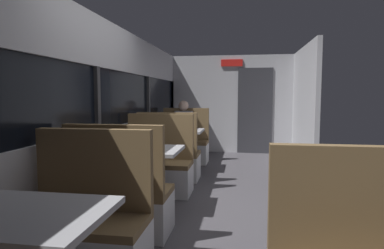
{
  "coord_description": "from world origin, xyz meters",
  "views": [
    {
      "loc": [
        0.27,
        -3.63,
        1.36
      ],
      "look_at": [
        -0.4,
        0.66,
        0.97
      ],
      "focal_mm": 30.55,
      "sensor_mm": 36.0,
      "label": 1
    }
  ],
  "objects_px": {
    "bench_near_window_facing_entry": "(86,232)",
    "bench_mid_window_facing_end": "(121,201)",
    "bench_far_window_facing_entry": "(185,146)",
    "seated_passenger": "(184,136)",
    "bench_mid_window_facing_entry": "(158,169)",
    "dining_table_far_window": "(178,135)",
    "bench_far_window_facing_end": "(169,159)",
    "dining_table_near_window": "(23,230)",
    "dining_table_mid_window": "(142,157)"
  },
  "relations": [
    {
      "from": "dining_table_near_window",
      "to": "dining_table_mid_window",
      "type": "bearing_deg",
      "value": 90.0
    },
    {
      "from": "bench_far_window_facing_end",
      "to": "bench_mid_window_facing_end",
      "type": "bearing_deg",
      "value": -90.0
    },
    {
      "from": "bench_mid_window_facing_end",
      "to": "bench_near_window_facing_entry",
      "type": "bearing_deg",
      "value": -90.0
    },
    {
      "from": "bench_far_window_facing_end",
      "to": "bench_near_window_facing_entry",
      "type": "bearing_deg",
      "value": -90.0
    },
    {
      "from": "bench_near_window_facing_entry",
      "to": "bench_mid_window_facing_end",
      "type": "bearing_deg",
      "value": 90.0
    },
    {
      "from": "bench_mid_window_facing_entry",
      "to": "dining_table_far_window",
      "type": "xyz_separation_m",
      "value": [
        0.0,
        1.43,
        0.31
      ]
    },
    {
      "from": "seated_passenger",
      "to": "bench_near_window_facing_entry",
      "type": "bearing_deg",
      "value": -90.0
    },
    {
      "from": "bench_mid_window_facing_end",
      "to": "bench_mid_window_facing_entry",
      "type": "distance_m",
      "value": 1.4
    },
    {
      "from": "bench_mid_window_facing_end",
      "to": "bench_far_window_facing_entry",
      "type": "height_order",
      "value": "same"
    },
    {
      "from": "bench_mid_window_facing_end",
      "to": "bench_far_window_facing_end",
      "type": "xyz_separation_m",
      "value": [
        0.0,
        2.13,
        0.0
      ]
    },
    {
      "from": "bench_mid_window_facing_end",
      "to": "bench_far_window_facing_end",
      "type": "bearing_deg",
      "value": 90.0
    },
    {
      "from": "bench_mid_window_facing_end",
      "to": "dining_table_mid_window",
      "type": "bearing_deg",
      "value": 90.0
    },
    {
      "from": "dining_table_mid_window",
      "to": "bench_mid_window_facing_end",
      "type": "distance_m",
      "value": 0.77
    },
    {
      "from": "dining_table_near_window",
      "to": "bench_far_window_facing_entry",
      "type": "distance_m",
      "value": 4.96
    },
    {
      "from": "bench_mid_window_facing_entry",
      "to": "dining_table_far_window",
      "type": "distance_m",
      "value": 1.46
    },
    {
      "from": "bench_mid_window_facing_entry",
      "to": "dining_table_far_window",
      "type": "height_order",
      "value": "bench_mid_window_facing_entry"
    },
    {
      "from": "bench_mid_window_facing_end",
      "to": "seated_passenger",
      "type": "relative_size",
      "value": 0.87
    },
    {
      "from": "dining_table_far_window",
      "to": "bench_far_window_facing_entry",
      "type": "xyz_separation_m",
      "value": [
        0.0,
        0.7,
        -0.31
      ]
    },
    {
      "from": "bench_mid_window_facing_end",
      "to": "bench_far_window_facing_entry",
      "type": "relative_size",
      "value": 1.0
    },
    {
      "from": "dining_table_near_window",
      "to": "bench_far_window_facing_entry",
      "type": "relative_size",
      "value": 0.82
    },
    {
      "from": "dining_table_near_window",
      "to": "bench_mid_window_facing_end",
      "type": "height_order",
      "value": "bench_mid_window_facing_end"
    },
    {
      "from": "bench_near_window_facing_entry",
      "to": "bench_far_window_facing_entry",
      "type": "xyz_separation_m",
      "value": [
        0.0,
        4.25,
        0.0
      ]
    },
    {
      "from": "dining_table_near_window",
      "to": "seated_passenger",
      "type": "height_order",
      "value": "seated_passenger"
    },
    {
      "from": "bench_far_window_facing_end",
      "to": "bench_mid_window_facing_entry",
      "type": "bearing_deg",
      "value": -90.0
    },
    {
      "from": "bench_mid_window_facing_entry",
      "to": "seated_passenger",
      "type": "distance_m",
      "value": 2.06
    },
    {
      "from": "bench_near_window_facing_entry",
      "to": "bench_mid_window_facing_entry",
      "type": "distance_m",
      "value": 2.13
    },
    {
      "from": "bench_near_window_facing_entry",
      "to": "bench_mid_window_facing_entry",
      "type": "xyz_separation_m",
      "value": [
        0.0,
        2.13,
        0.0
      ]
    },
    {
      "from": "bench_mid_window_facing_end",
      "to": "seated_passenger",
      "type": "bearing_deg",
      "value": 90.0
    },
    {
      "from": "bench_near_window_facing_entry",
      "to": "seated_passenger",
      "type": "xyz_separation_m",
      "value": [
        0.0,
        4.18,
        0.21
      ]
    },
    {
      "from": "dining_table_far_window",
      "to": "dining_table_mid_window",
      "type": "bearing_deg",
      "value": -90.0
    },
    {
      "from": "bench_mid_window_facing_entry",
      "to": "seated_passenger",
      "type": "relative_size",
      "value": 0.87
    },
    {
      "from": "dining_table_near_window",
      "to": "bench_near_window_facing_entry",
      "type": "height_order",
      "value": "bench_near_window_facing_entry"
    },
    {
      "from": "bench_far_window_facing_end",
      "to": "bench_far_window_facing_entry",
      "type": "distance_m",
      "value": 1.4
    },
    {
      "from": "dining_table_mid_window",
      "to": "bench_mid_window_facing_entry",
      "type": "distance_m",
      "value": 0.77
    },
    {
      "from": "bench_near_window_facing_entry",
      "to": "dining_table_mid_window",
      "type": "relative_size",
      "value": 1.22
    },
    {
      "from": "bench_mid_window_facing_end",
      "to": "bench_mid_window_facing_entry",
      "type": "xyz_separation_m",
      "value": [
        0.0,
        1.4,
        0.0
      ]
    },
    {
      "from": "bench_far_window_facing_entry",
      "to": "bench_near_window_facing_entry",
      "type": "bearing_deg",
      "value": -90.0
    },
    {
      "from": "dining_table_near_window",
      "to": "bench_near_window_facing_entry",
      "type": "xyz_separation_m",
      "value": [
        0.0,
        0.7,
        -0.31
      ]
    },
    {
      "from": "bench_far_window_facing_entry",
      "to": "dining_table_far_window",
      "type": "bearing_deg",
      "value": -90.0
    },
    {
      "from": "seated_passenger",
      "to": "bench_far_window_facing_end",
      "type": "bearing_deg",
      "value": -90.0
    },
    {
      "from": "bench_mid_window_facing_entry",
      "to": "seated_passenger",
      "type": "xyz_separation_m",
      "value": [
        0.0,
        2.05,
        0.21
      ]
    },
    {
      "from": "dining_table_mid_window",
      "to": "bench_near_window_facing_entry",
      "type": "bearing_deg",
      "value": -90.0
    },
    {
      "from": "dining_table_near_window",
      "to": "bench_far_window_facing_end",
      "type": "relative_size",
      "value": 0.82
    },
    {
      "from": "bench_far_window_facing_entry",
      "to": "seated_passenger",
      "type": "distance_m",
      "value": 0.22
    },
    {
      "from": "bench_mid_window_facing_end",
      "to": "bench_far_window_facing_entry",
      "type": "bearing_deg",
      "value": 90.0
    },
    {
      "from": "bench_mid_window_facing_entry",
      "to": "bench_far_window_facing_entry",
      "type": "relative_size",
      "value": 1.0
    },
    {
      "from": "bench_far_window_facing_entry",
      "to": "seated_passenger",
      "type": "bearing_deg",
      "value": -90.0
    },
    {
      "from": "bench_mid_window_facing_end",
      "to": "seated_passenger",
      "type": "height_order",
      "value": "seated_passenger"
    },
    {
      "from": "bench_far_window_facing_entry",
      "to": "seated_passenger",
      "type": "relative_size",
      "value": 0.87
    },
    {
      "from": "dining_table_far_window",
      "to": "bench_far_window_facing_entry",
      "type": "distance_m",
      "value": 0.77
    }
  ]
}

